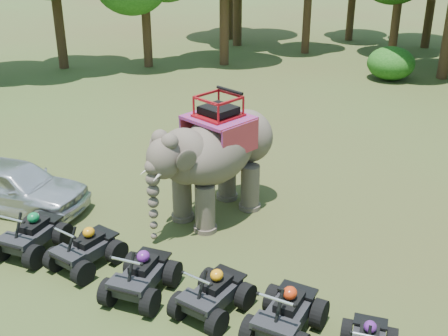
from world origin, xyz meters
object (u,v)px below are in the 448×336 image
(elephant, at_px, (216,156))
(atv_3, at_px, (213,289))
(parked_car, at_px, (14,185))
(atv_0, at_px, (31,230))
(atv_1, at_px, (85,244))
(atv_2, at_px, (141,270))
(atv_4, at_px, (286,308))

(elephant, bearing_deg, atv_3, -45.53)
(parked_car, distance_m, atv_0, 2.73)
(parked_car, relative_size, atv_0, 2.51)
(atv_1, distance_m, atv_2, 1.95)
(atv_1, height_order, atv_4, atv_4)
(atv_0, distance_m, atv_4, 7.16)
(atv_3, bearing_deg, atv_0, -172.51)
(elephant, xyz_separation_m, atv_2, (0.23, -4.31, -1.20))
(elephant, height_order, atv_1, elephant)
(atv_1, distance_m, atv_4, 5.45)
(parked_car, bearing_deg, atv_2, -116.70)
(elephant, xyz_separation_m, atv_4, (3.76, -4.11, -1.18))
(elephant, bearing_deg, atv_2, -68.69)
(parked_car, relative_size, atv_3, 2.62)
(atv_2, bearing_deg, atv_3, -0.87)
(atv_0, height_order, atv_3, atv_0)
(atv_3, xyz_separation_m, atv_4, (1.72, 0.03, 0.04))
(atv_3, relative_size, atv_4, 0.94)
(atv_4, bearing_deg, atv_3, -177.31)
(elephant, relative_size, atv_1, 2.55)
(atv_1, bearing_deg, atv_3, 6.09)
(atv_3, bearing_deg, atv_1, -174.54)
(elephant, distance_m, atv_2, 4.48)
(elephant, height_order, atv_2, elephant)
(atv_2, relative_size, atv_4, 0.98)
(parked_car, height_order, atv_1, parked_car)
(elephant, distance_m, atv_3, 4.78)
(atv_2, distance_m, atv_3, 1.82)
(elephant, height_order, parked_car, elephant)
(atv_0, height_order, atv_2, atv_0)
(parked_car, height_order, atv_2, parked_car)
(atv_0, distance_m, atv_2, 3.63)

